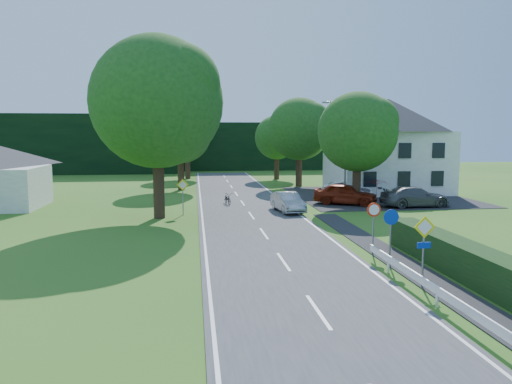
{
  "coord_description": "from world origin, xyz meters",
  "views": [
    {
      "loc": [
        -3.71,
        -8.41,
        5.49
      ],
      "look_at": [
        -0.23,
        19.66,
        2.13
      ],
      "focal_mm": 35.0,
      "sensor_mm": 36.0,
      "label": 1
    }
  ],
  "objects": [
    {
      "name": "parked_car_silver_b",
      "position": [
        16.09,
        33.62,
        0.74
      ],
      "size": [
        5.5,
        3.69,
        1.4
      ],
      "primitive_type": "imported",
      "rotation": [
        0.0,
        0.0,
        1.87
      ],
      "color": "#AAABB1",
      "rests_on": "parking_pad"
    },
    {
      "name": "sign_priority_right",
      "position": [
        4.3,
        7.98,
        1.8
      ],
      "size": [
        0.78,
        0.09,
        2.59
      ],
      "color": "gray",
      "rests_on": "ground"
    },
    {
      "name": "tree_right_back",
      "position": [
        6.0,
        50.0,
        3.78
      ],
      "size": [
        6.2,
        6.2,
        7.56
      ],
      "primitive_type": null,
      "color": "#194A16",
      "rests_on": "ground"
    },
    {
      "name": "line_centre",
      "position": [
        0.0,
        20.0,
        0.04
      ],
      "size": [
        0.12,
        80.0,
        0.01
      ],
      "primitive_type": null,
      "color": "white",
      "rests_on": "road"
    },
    {
      "name": "streetlight",
      "position": [
        8.06,
        30.0,
        4.46
      ],
      "size": [
        2.03,
        0.18,
        8.0
      ],
      "color": "gray",
      "rests_on": "ground"
    },
    {
      "name": "parked_car_grey",
      "position": [
        12.49,
        26.5,
        0.79
      ],
      "size": [
        5.25,
        2.38,
        1.49
      ],
      "primitive_type": "imported",
      "rotation": [
        0.0,
        0.0,
        1.63
      ],
      "color": "#4F4F54",
      "rests_on": "parking_pad"
    },
    {
      "name": "parking_pad",
      "position": [
        12.0,
        33.0,
        0.02
      ],
      "size": [
        14.0,
        16.0,
        0.04
      ],
      "primitive_type": "cube",
      "color": "black",
      "rests_on": "ground"
    },
    {
      "name": "parasol",
      "position": [
        10.71,
        29.5,
        0.94
      ],
      "size": [
        2.13,
        2.17,
        1.79
      ],
      "primitive_type": "imported",
      "rotation": [
        0.0,
        0.0,
        0.1
      ],
      "color": "red",
      "rests_on": "parking_pad"
    },
    {
      "name": "parked_car_red",
      "position": [
        7.74,
        28.27,
        0.85
      ],
      "size": [
        5.13,
        3.92,
        1.63
      ],
      "primitive_type": "imported",
      "rotation": [
        0.0,
        0.0,
        1.09
      ],
      "color": "maroon",
      "rests_on": "parking_pad"
    },
    {
      "name": "sign_priority_left",
      "position": [
        -4.5,
        24.98,
        1.72
      ],
      "size": [
        0.78,
        0.09,
        2.44
      ],
      "color": "gray",
      "rests_on": "ground"
    },
    {
      "name": "parked_car_silver_a",
      "position": [
        9.24,
        32.8,
        0.71
      ],
      "size": [
        4.27,
        2.17,
        1.34
      ],
      "primitive_type": "imported",
      "rotation": [
        0.0,
        0.0,
        1.38
      ],
      "color": "silver",
      "rests_on": "parking_pad"
    },
    {
      "name": "treeline_left",
      "position": [
        -28.0,
        62.0,
        4.0
      ],
      "size": [
        44.0,
        6.0,
        8.0
      ],
      "primitive_type": "cube",
      "color": "black",
      "rests_on": "ground"
    },
    {
      "name": "tree_main",
      "position": [
        -6.0,
        24.0,
        5.82
      ],
      "size": [
        9.4,
        9.4,
        11.64
      ],
      "primitive_type": null,
      "color": "#194A16",
      "rests_on": "ground"
    },
    {
      "name": "motorcycle",
      "position": [
        -1.2,
        29.54,
        0.49
      ],
      "size": [
        0.87,
        1.79,
        0.9
      ],
      "primitive_type": "imported",
      "rotation": [
        0.0,
        0.0,
        0.17
      ],
      "color": "black",
      "rests_on": "road"
    },
    {
      "name": "tree_right_far",
      "position": [
        7.0,
        42.0,
        4.54
      ],
      "size": [
        7.4,
        7.4,
        9.09
      ],
      "primitive_type": null,
      "color": "#194A16",
      "rests_on": "ground"
    },
    {
      "name": "tree_right_mid",
      "position": [
        8.5,
        28.0,
        4.29
      ],
      "size": [
        7.0,
        7.0,
        8.58
      ],
      "primitive_type": null,
      "color": "#194A16",
      "rests_on": "ground"
    },
    {
      "name": "line_edge_right",
      "position": [
        3.25,
        20.0,
        0.04
      ],
      "size": [
        0.12,
        80.0,
        0.01
      ],
      "primitive_type": "cube",
      "color": "white",
      "rests_on": "road"
    },
    {
      "name": "treeline_right",
      "position": [
        8.0,
        66.0,
        3.5
      ],
      "size": [
        30.0,
        5.0,
        7.0
      ],
      "primitive_type": "cube",
      "color": "black",
      "rests_on": "ground"
    },
    {
      "name": "line_edge_left",
      "position": [
        -3.25,
        20.0,
        0.04
      ],
      "size": [
        0.12,
        80.0,
        0.01
      ],
      "primitive_type": "cube",
      "color": "white",
      "rests_on": "road"
    },
    {
      "name": "sign_speed_limit",
      "position": [
        4.3,
        12.97,
        1.77
      ],
      "size": [
        0.64,
        0.11,
        2.37
      ],
      "color": "gray",
      "rests_on": "ground"
    },
    {
      "name": "road",
      "position": [
        0.0,
        20.0,
        0.02
      ],
      "size": [
        7.0,
        80.0,
        0.04
      ],
      "primitive_type": "cube",
      "color": "#3D3D3F",
      "rests_on": "ground"
    },
    {
      "name": "house_white",
      "position": [
        14.0,
        36.0,
        4.41
      ],
      "size": [
        10.6,
        8.4,
        8.6
      ],
      "color": "silver",
      "rests_on": "ground"
    },
    {
      "name": "moving_car",
      "position": [
        2.7,
        25.3,
        0.72
      ],
      "size": [
        1.91,
        4.26,
        1.36
      ],
      "primitive_type": "imported",
      "rotation": [
        0.0,
        0.0,
        0.12
      ],
      "color": "#9F9EA3",
      "rests_on": "road"
    },
    {
      "name": "tree_left_back",
      "position": [
        -4.5,
        52.0,
        4.04
      ],
      "size": [
        6.6,
        6.6,
        8.07
      ],
      "primitive_type": null,
      "color": "#194A16",
      "rests_on": "ground"
    },
    {
      "name": "sign_roundabout",
      "position": [
        4.3,
        10.98,
        1.67
      ],
      "size": [
        0.64,
        0.08,
        2.37
      ],
      "color": "gray",
      "rests_on": "ground"
    },
    {
      "name": "tree_left_far",
      "position": [
        -5.0,
        40.0,
        4.29
      ],
      "size": [
        7.0,
        7.0,
        8.58
      ],
      "primitive_type": null,
      "color": "#194A16",
      "rests_on": "ground"
    }
  ]
}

